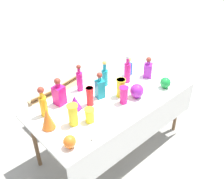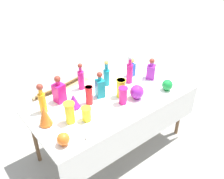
{
  "view_description": "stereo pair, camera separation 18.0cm",
  "coord_description": "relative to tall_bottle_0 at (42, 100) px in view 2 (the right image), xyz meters",
  "views": [
    {
      "loc": [
        -1.55,
        -1.66,
        2.36
      ],
      "look_at": [
        0.0,
        0.0,
        0.86
      ],
      "focal_mm": 40.0,
      "sensor_mm": 36.0,
      "label": 1
    },
    {
      "loc": [
        -1.41,
        -1.77,
        2.36
      ],
      "look_at": [
        0.0,
        0.0,
        0.86
      ],
      "focal_mm": 40.0,
      "sensor_mm": 36.0,
      "label": 2
    }
  ],
  "objects": [
    {
      "name": "cardboard_box_behind_right",
      "position": [
        0.91,
        0.86,
        -0.76
      ],
      "size": [
        0.52,
        0.49,
        0.39
      ],
      "color": "tan",
      "rests_on": "ground"
    },
    {
      "name": "slender_vase_4",
      "position": [
        0.79,
        -0.28,
        -0.04
      ],
      "size": [
        0.11,
        0.11,
        0.21
      ],
      "color": "yellow",
      "rests_on": "display_table"
    },
    {
      "name": "price_tag_left",
      "position": [
        0.53,
        -0.6,
        -0.13
      ],
      "size": [
        0.06,
        0.03,
        0.03
      ],
      "primitive_type": "cube",
      "rotation": [
        -0.21,
        0.0,
        0.28
      ],
      "color": "white",
      "rests_on": "display_table"
    },
    {
      "name": "slender_vase_2",
      "position": [
        0.44,
        -0.17,
        -0.04
      ],
      "size": [
        0.09,
        0.09,
        0.21
      ],
      "color": "red",
      "rests_on": "display_table"
    },
    {
      "name": "tall_bottle_3",
      "position": [
        1.06,
        -0.12,
        -0.01
      ],
      "size": [
        0.08,
        0.08,
        0.35
      ],
      "color": "#C61972",
      "rests_on": "display_table"
    },
    {
      "name": "price_tag_right",
      "position": [
        0.12,
        -0.59,
        -0.13
      ],
      "size": [
        0.05,
        0.02,
        0.04
      ],
      "primitive_type": "cube",
      "rotation": [
        -0.21,
        0.0,
        -0.11
      ],
      "color": "white",
      "rests_on": "display_table"
    },
    {
      "name": "price_tag_center",
      "position": [
        0.14,
        -0.61,
        -0.13
      ],
      "size": [
        0.05,
        0.02,
        0.04
      ],
      "primitive_type": "cube",
      "rotation": [
        -0.21,
        0.0,
        0.02
      ],
      "color": "white",
      "rests_on": "display_table"
    },
    {
      "name": "fluted_vase_1",
      "position": [
        -0.07,
        -0.19,
        -0.04
      ],
      "size": [
        0.13,
        0.13,
        0.22
      ],
      "color": "orange",
      "rests_on": "display_table"
    },
    {
      "name": "slender_vase_1",
      "position": [
        0.73,
        -0.39,
        -0.05
      ],
      "size": [
        0.1,
        0.1,
        0.19
      ],
      "color": "#C61972",
      "rests_on": "display_table"
    },
    {
      "name": "round_bowl_2",
      "position": [
        1.29,
        -0.51,
        -0.08
      ],
      "size": [
        0.13,
        0.13,
        0.13
      ],
      "color": "#198C38",
      "rests_on": "display_table"
    },
    {
      "name": "square_decanter_2",
      "position": [
        1.33,
        -0.21,
        -0.04
      ],
      "size": [
        0.14,
        0.14,
        0.27
      ],
      "color": "purple",
      "rests_on": "display_table"
    },
    {
      "name": "display_table",
      "position": [
        0.71,
        -0.27,
        -0.22
      ],
      "size": [
        1.85,
        0.92,
        0.76
      ],
      "color": "white",
      "rests_on": "ground"
    },
    {
      "name": "fluted_vase_0",
      "position": [
        0.28,
        -0.13,
        -0.06
      ],
      "size": [
        0.13,
        0.13,
        0.17
      ],
      "color": "purple",
      "rests_on": "display_table"
    },
    {
      "name": "round_bowl_0",
      "position": [
        0.9,
        -0.42,
        -0.07
      ],
      "size": [
        0.15,
        0.15,
        0.16
      ],
      "color": "purple",
      "rests_on": "display_table"
    },
    {
      "name": "round_bowl_1",
      "position": [
        -0.07,
        -0.53,
        -0.09
      ],
      "size": [
        0.11,
        0.11,
        0.12
      ],
      "color": "orange",
      "rests_on": "display_table"
    },
    {
      "name": "ground_plane",
      "position": [
        0.71,
        -0.23,
        -0.91
      ],
      "size": [
        40.0,
        40.0,
        0.0
      ],
      "primitive_type": "plane",
      "color": "gray"
    },
    {
      "name": "square_decanter_3",
      "position": [
        0.22,
        0.06,
        -0.02
      ],
      "size": [
        0.13,
        0.13,
        0.31
      ],
      "color": "#C61972",
      "rests_on": "display_table"
    },
    {
      "name": "cardboard_box_behind_left",
      "position": [
        0.37,
        0.64,
        -0.71
      ],
      "size": [
        0.42,
        0.42,
        0.48
      ],
      "color": "tan",
      "rests_on": "ground"
    },
    {
      "name": "tall_bottle_1",
      "position": [
        0.54,
        0.13,
        -0.01
      ],
      "size": [
        0.07,
        0.07,
        0.33
      ],
      "color": "#C61972",
      "rests_on": "display_table"
    },
    {
      "name": "tall_bottle_2",
      "position": [
        0.82,
        0.01,
        -0.02
      ],
      "size": [
        0.07,
        0.07,
        0.32
      ],
      "color": "teal",
      "rests_on": "display_table"
    },
    {
      "name": "square_decanter_1",
      "position": [
        1.19,
        -0.01,
        -0.04
      ],
      "size": [
        0.09,
        0.09,
        0.24
      ],
      "color": "blue",
      "rests_on": "display_table"
    },
    {
      "name": "square_decanter_0",
      "position": [
        0.61,
        -0.14,
        -0.02
      ],
      "size": [
        0.11,
        0.11,
        0.31
      ],
      "color": "teal",
      "rests_on": "display_table"
    },
    {
      "name": "tall_bottle_0",
      "position": [
        0.0,
        0.0,
        0.0
      ],
      "size": [
        0.07,
        0.07,
        0.33
      ],
      "color": "orange",
      "rests_on": "display_table"
    },
    {
      "name": "slender_vase_0",
      "position": [
        0.13,
        -0.31,
        -0.03
      ],
      "size": [
        0.11,
        0.11,
        0.22
      ],
      "color": "yellow",
      "rests_on": "display_table"
    },
    {
      "name": "slender_vase_3",
      "position": [
        0.27,
        -0.38,
        -0.07
      ],
      "size": [
        0.1,
        0.1,
        0.15
      ],
      "color": "yellow",
      "rests_on": "display_table"
    }
  ]
}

